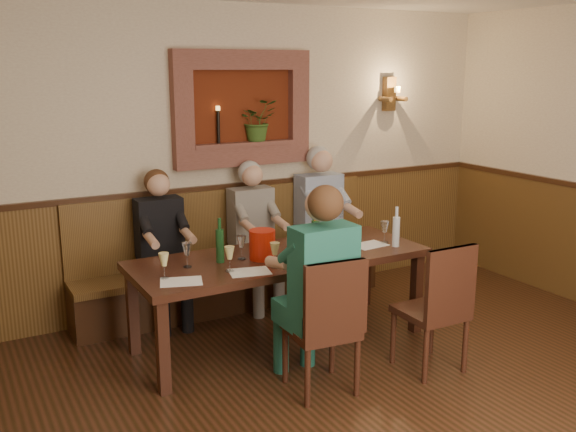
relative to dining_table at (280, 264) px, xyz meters
name	(u,v)px	position (x,y,z in m)	size (l,w,h in m)	color
room_shell	(449,133)	(0.00, -1.85, 1.21)	(6.04, 6.04, 2.82)	beige
wainscoting	(436,364)	(0.00, -1.85, -0.09)	(6.02, 6.02, 1.15)	#513517
wall_niche	(247,113)	(0.24, 1.09, 1.13)	(1.36, 0.30, 1.06)	#5A1F0C
wall_sconce	(390,95)	(1.90, 1.08, 1.27)	(0.25, 0.20, 0.35)	#513517
dining_table	(280,264)	(0.00, 0.00, 0.00)	(2.40, 0.90, 0.75)	black
bench	(233,273)	(0.00, 0.94, -0.35)	(3.00, 0.45, 1.11)	#381E0F
chair_near_left	(322,352)	(-0.14, -0.86, -0.39)	(0.48, 0.48, 0.99)	black
chair_near_right	(431,333)	(0.75, -0.97, -0.39)	(0.44, 0.44, 0.99)	black
person_bench_left	(164,262)	(-0.70, 0.84, -0.11)	(0.40, 0.49, 1.37)	black
person_bench_mid	(255,248)	(0.19, 0.84, -0.11)	(0.40, 0.49, 1.38)	#635E5A
person_bench_right	(323,234)	(0.94, 0.84, -0.06)	(0.44, 0.54, 1.48)	navy
person_chair_front	(316,304)	(-0.14, -0.78, -0.06)	(0.44, 0.54, 1.47)	#194F58
spittoon_bucket	(262,245)	(-0.17, -0.03, 0.19)	(0.21, 0.21, 0.23)	red
wine_bottle_green_a	(315,236)	(0.26, -0.12, 0.23)	(0.09, 0.09, 0.37)	#19471E
wine_bottle_green_b	(220,245)	(-0.50, 0.05, 0.22)	(0.07, 0.07, 0.35)	#19471E
water_bottle	(396,231)	(0.97, -0.25, 0.21)	(0.08, 0.08, 0.34)	silver
tasting_sheet_a	(181,282)	(-0.93, -0.24, 0.08)	(0.29, 0.21, 0.00)	white
tasting_sheet_b	(289,263)	(-0.04, -0.22, 0.08)	(0.25, 0.18, 0.00)	white
tasting_sheet_c	(370,245)	(0.80, -0.11, 0.08)	(0.29, 0.21, 0.00)	white
tasting_sheet_d	(250,272)	(-0.41, -0.28, 0.08)	(0.30, 0.21, 0.00)	white
wine_glass_0	(297,238)	(0.20, 0.09, 0.17)	(0.08, 0.08, 0.19)	#E1D886
wine_glass_1	(230,259)	(-0.53, -0.20, 0.17)	(0.08, 0.08, 0.19)	#E1D886
wine_glass_2	(385,232)	(0.95, -0.12, 0.17)	(0.08, 0.08, 0.19)	white
wine_glass_3	(242,247)	(-0.32, 0.04, 0.17)	(0.08, 0.08, 0.19)	white
wine_glass_4	(292,248)	(0.02, -0.17, 0.17)	(0.08, 0.08, 0.19)	#E1D886
wine_glass_5	(187,255)	(-0.77, 0.05, 0.17)	(0.08, 0.08, 0.19)	white
wine_glass_6	(275,255)	(-0.19, -0.26, 0.17)	(0.08, 0.08, 0.19)	#E1D886
wine_glass_7	(342,232)	(0.63, 0.06, 0.17)	(0.08, 0.08, 0.19)	#E1D886
wine_glass_8	(334,243)	(0.38, -0.21, 0.17)	(0.08, 0.08, 0.19)	white
wine_glass_9	(164,266)	(-1.01, -0.12, 0.17)	(0.08, 0.08, 0.19)	#E1D886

